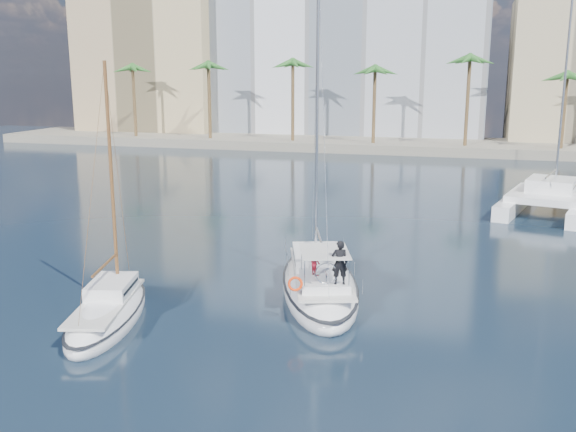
% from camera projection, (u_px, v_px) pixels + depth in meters
% --- Properties ---
extents(ground, '(160.00, 160.00, 0.00)m').
position_uv_depth(ground, '(306.00, 303.00, 29.30)').
color(ground, black).
rests_on(ground, ground).
extents(quay, '(120.00, 14.00, 1.20)m').
position_uv_depth(quay, '(415.00, 145.00, 86.49)').
color(quay, gray).
rests_on(quay, ground).
extents(building_modern, '(42.00, 16.00, 28.00)m').
position_uv_depth(building_modern, '(345.00, 47.00, 97.95)').
color(building_modern, silver).
rests_on(building_modern, ground).
extents(building_tan_left, '(22.00, 14.00, 22.00)m').
position_uv_depth(building_tan_left, '(156.00, 67.00, 102.68)').
color(building_tan_left, tan).
rests_on(building_tan_left, ground).
extents(palm_left, '(3.60, 3.60, 12.30)m').
position_uv_depth(palm_left, '(169.00, 72.00, 89.47)').
color(palm_left, brown).
rests_on(palm_left, ground).
extents(palm_centre, '(3.60, 3.60, 12.30)m').
position_uv_depth(palm_centre, '(416.00, 72.00, 80.60)').
color(palm_centre, brown).
rests_on(palm_centre, ground).
extents(main_sloop, '(6.59, 11.43, 16.18)m').
position_uv_depth(main_sloop, '(319.00, 284.00, 30.36)').
color(main_sloop, white).
rests_on(main_sloop, ground).
extents(small_sloop, '(4.32, 8.32, 11.43)m').
position_uv_depth(small_sloop, '(108.00, 313.00, 26.94)').
color(small_sloop, white).
rests_on(small_sloop, ground).
extents(catamaran, '(8.81, 13.11, 17.49)m').
position_uv_depth(catamaran, '(550.00, 196.00, 48.25)').
color(catamaran, white).
rests_on(catamaran, ground).
extents(seagull, '(1.15, 0.50, 0.21)m').
position_uv_depth(seagull, '(311.00, 259.00, 32.19)').
color(seagull, silver).
rests_on(seagull, ground).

